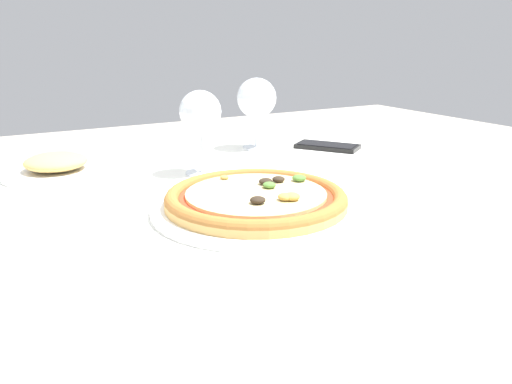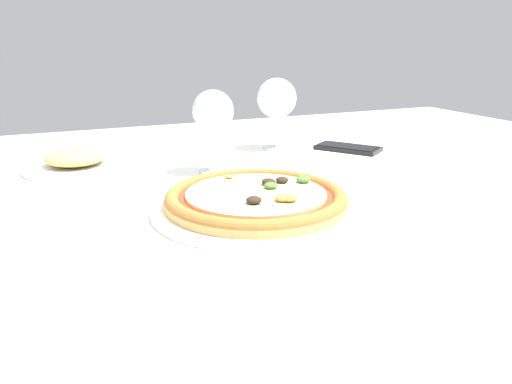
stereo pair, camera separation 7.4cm
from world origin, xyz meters
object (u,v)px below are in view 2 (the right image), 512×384
Objects in this scene: pizza_plate at (256,200)px; fork at (4,219)px; wine_glass_far_left at (277,99)px; cell_phone at (348,148)px; side_plate at (76,162)px; wine_glass_far_right at (213,113)px; dining_table at (213,252)px.

pizza_plate is 0.36m from fork.
cell_phone is (0.14, -0.08, -0.11)m from wine_glass_far_left.
pizza_plate is 1.59× the size of side_plate.
wine_glass_far_left is 0.46m from side_plate.
wine_glass_far_left is at bearing 36.07° from wine_glass_far_right.
pizza_plate is 1.93× the size of wine_glass_far_left.
side_plate is at bearing 124.97° from dining_table.
side_plate is at bearing 122.34° from pizza_plate.
wine_glass_far_left reaches higher than dining_table.
side_plate is (-0.59, 0.06, 0.01)m from cell_phone.
side_plate is (-0.24, 0.13, -0.10)m from wine_glass_far_right.
dining_table is 0.32m from fork.
side_plate reaches higher than cell_phone.
dining_table is at bearing -152.64° from cell_phone.
wine_glass_far_left is at bearing 60.58° from pizza_plate.
pizza_plate reaches higher than dining_table.
pizza_plate is at bearing -93.41° from wine_glass_far_right.
side_plate is (-0.19, 0.27, 0.12)m from dining_table.
dining_table is 6.65× the size of fork.
dining_table is 6.91× the size of wine_glass_far_left.
wine_glass_far_left is 0.25m from wine_glass_far_right.
wine_glass_far_left is (0.26, 0.29, 0.21)m from dining_table.
wine_glass_far_right reaches higher than cell_phone.
pizza_plate reaches higher than fork.
fork is 1.04× the size of wine_glass_far_left.
fork is 0.40m from wine_glass_far_right.
wine_glass_far_right is (0.01, 0.24, 0.10)m from pizza_plate.
wine_glass_far_left reaches higher than side_plate.
cell_phone is 0.59m from side_plate.
wine_glass_far_left reaches higher than pizza_plate.
cell_phone is at bearing -30.34° from wine_glass_far_left.
cell_phone is (0.40, 0.21, 0.10)m from dining_table.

